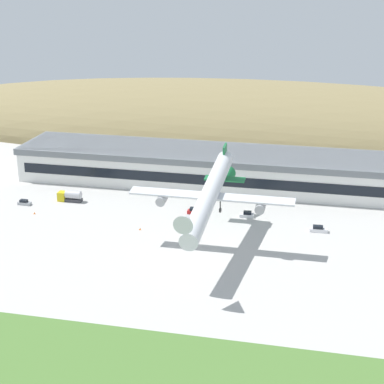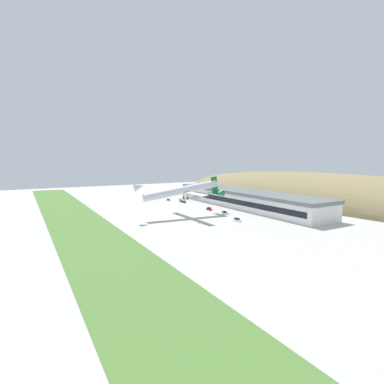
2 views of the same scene
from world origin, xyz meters
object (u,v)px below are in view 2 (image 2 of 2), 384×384
(traffic_cone_0, at_px, (179,209))
(service_car_1, at_px, (209,209))
(service_car_2, at_px, (168,200))
(traffic_cone_1, at_px, (164,202))
(fuel_truck, at_px, (182,200))
(terminal_building, at_px, (244,197))
(cargo_airplane, at_px, (184,191))
(service_car_0, at_px, (237,220))
(service_car_3, at_px, (224,213))

(traffic_cone_0, bearing_deg, service_car_1, 52.38)
(service_car_2, height_order, traffic_cone_1, service_car_2)
(service_car_2, relative_size, fuel_truck, 0.53)
(service_car_1, xyz_separation_m, service_car_2, (-48.19, -3.90, -0.08))
(terminal_building, distance_m, cargo_airplane, 48.82)
(service_car_1, relative_size, traffic_cone_1, 6.76)
(service_car_0, xyz_separation_m, traffic_cone_0, (-44.34, -8.75, -0.40))
(cargo_airplane, distance_m, service_car_1, 26.59)
(service_car_0, relative_size, fuel_truck, 0.65)
(service_car_1, relative_size, fuel_truck, 0.56)
(service_car_0, bearing_deg, traffic_cone_0, -168.83)
(terminal_building, distance_m, service_car_2, 57.11)
(terminal_building, xyz_separation_m, service_car_1, (-0.23, -25.89, -5.31))
(service_car_1, height_order, fuel_truck, fuel_truck)
(service_car_0, relative_size, traffic_cone_1, 7.90)
(service_car_3, bearing_deg, fuel_truck, 178.92)
(fuel_truck, bearing_deg, service_car_0, -5.87)
(service_car_2, bearing_deg, cargo_airplane, -17.34)
(terminal_building, bearing_deg, service_car_2, -148.40)
(fuel_truck, relative_size, traffic_cone_0, 12.08)
(terminal_building, height_order, fuel_truck, terminal_building)
(cargo_airplane, height_order, service_car_3, cargo_airplane)
(fuel_truck, height_order, traffic_cone_1, fuel_truck)
(service_car_0, xyz_separation_m, fuel_truck, (-70.06, 7.20, 0.85))
(service_car_0, distance_m, service_car_3, 20.08)
(service_car_2, xyz_separation_m, traffic_cone_0, (37.20, -10.37, -0.34))
(service_car_0, distance_m, service_car_1, 33.80)
(service_car_0, distance_m, traffic_cone_1, 75.72)
(service_car_0, bearing_deg, traffic_cone_1, -176.70)
(service_car_1, bearing_deg, service_car_0, -9.39)
(cargo_airplane, bearing_deg, service_car_0, 32.97)
(fuel_truck, xyz_separation_m, traffic_cone_1, (-5.53, -11.56, -1.25))
(cargo_airplane, height_order, traffic_cone_0, cargo_airplane)
(cargo_airplane, relative_size, fuel_truck, 7.50)
(service_car_1, relative_size, traffic_cone_0, 6.76)
(service_car_2, bearing_deg, service_car_0, -1.14)
(terminal_building, relative_size, cargo_airplane, 2.30)
(traffic_cone_1, bearing_deg, service_car_1, 13.15)
(service_car_0, bearing_deg, service_car_3, 161.90)
(fuel_truck, bearing_deg, service_car_2, -154.04)
(fuel_truck, bearing_deg, cargo_airplane, -27.24)
(traffic_cone_0, bearing_deg, service_car_0, 11.17)
(cargo_airplane, xyz_separation_m, fuel_truck, (-45.25, 23.30, -12.09))
(service_car_3, bearing_deg, service_car_0, -18.10)
(service_car_1, distance_m, traffic_cone_0, 18.02)
(service_car_3, xyz_separation_m, traffic_cone_1, (-56.51, -10.59, -0.36))
(service_car_2, relative_size, service_car_3, 0.94)
(fuel_truck, bearing_deg, service_car_3, -1.08)
(service_car_0, height_order, service_car_2, service_car_0)
(service_car_3, xyz_separation_m, traffic_cone_0, (-25.26, -14.99, -0.36))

